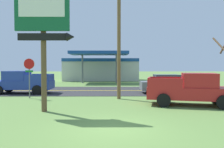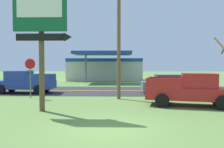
{
  "view_description": "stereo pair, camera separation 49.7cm",
  "coord_description": "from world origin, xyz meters",
  "px_view_note": "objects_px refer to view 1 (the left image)",
  "views": [
    {
      "loc": [
        -0.11,
        -8.29,
        2.39
      ],
      "look_at": [
        0.0,
        8.0,
        1.8
      ],
      "focal_mm": 35.54,
      "sensor_mm": 36.0,
      "label": 1
    },
    {
      "loc": [
        0.39,
        -8.28,
        2.39
      ],
      "look_at": [
        0.0,
        8.0,
        1.8
      ],
      "focal_mm": 35.54,
      "sensor_mm": 36.0,
      "label": 2
    }
  ],
  "objects_px": {
    "gas_station": "(101,69)",
    "pickup_red_parked_on_lawn": "(192,90)",
    "utility_pole": "(119,32)",
    "motel_sign": "(44,25)",
    "car_grey_mid_lane": "(165,84)",
    "pickup_blue_on_road": "(21,82)",
    "stop_sign": "(29,71)"
  },
  "relations": [
    {
      "from": "gas_station",
      "to": "pickup_red_parked_on_lawn",
      "type": "relative_size",
      "value": 2.18
    },
    {
      "from": "utility_pole",
      "to": "gas_station",
      "type": "height_order",
      "value": "utility_pole"
    },
    {
      "from": "motel_sign",
      "to": "car_grey_mid_lane",
      "type": "relative_size",
      "value": 1.56
    },
    {
      "from": "car_grey_mid_lane",
      "to": "pickup_blue_on_road",
      "type": "bearing_deg",
      "value": -180.0
    },
    {
      "from": "stop_sign",
      "to": "pickup_red_parked_on_lawn",
      "type": "xyz_separation_m",
      "value": [
        10.95,
        -3.04,
        -1.06
      ]
    },
    {
      "from": "pickup_red_parked_on_lawn",
      "to": "car_grey_mid_lane",
      "type": "xyz_separation_m",
      "value": [
        -0.16,
        5.96,
        -0.13
      ]
    },
    {
      "from": "utility_pole",
      "to": "pickup_red_parked_on_lawn",
      "type": "height_order",
      "value": "utility_pole"
    },
    {
      "from": "stop_sign",
      "to": "pickup_blue_on_road",
      "type": "relative_size",
      "value": 0.57
    },
    {
      "from": "stop_sign",
      "to": "pickup_red_parked_on_lawn",
      "type": "height_order",
      "value": "stop_sign"
    },
    {
      "from": "utility_pole",
      "to": "car_grey_mid_lane",
      "type": "distance_m",
      "value": 6.65
    },
    {
      "from": "gas_station",
      "to": "pickup_red_parked_on_lawn",
      "type": "height_order",
      "value": "gas_station"
    },
    {
      "from": "motel_sign",
      "to": "gas_station",
      "type": "height_order",
      "value": "motel_sign"
    },
    {
      "from": "stop_sign",
      "to": "car_grey_mid_lane",
      "type": "bearing_deg",
      "value": 15.15
    },
    {
      "from": "motel_sign",
      "to": "pickup_red_parked_on_lawn",
      "type": "bearing_deg",
      "value": 12.63
    },
    {
      "from": "car_grey_mid_lane",
      "to": "pickup_red_parked_on_lawn",
      "type": "bearing_deg",
      "value": -88.45
    },
    {
      "from": "utility_pole",
      "to": "pickup_red_parked_on_lawn",
      "type": "xyz_separation_m",
      "value": [
        4.34,
        -2.7,
        -3.88
      ]
    },
    {
      "from": "pickup_red_parked_on_lawn",
      "to": "gas_station",
      "type": "bearing_deg",
      "value": 105.43
    },
    {
      "from": "stop_sign",
      "to": "gas_station",
      "type": "xyz_separation_m",
      "value": [
        4.44,
        20.55,
        -0.08
      ]
    },
    {
      "from": "stop_sign",
      "to": "pickup_blue_on_road",
      "type": "xyz_separation_m",
      "value": [
        -1.76,
        2.92,
        -1.06
      ]
    },
    {
      "from": "utility_pole",
      "to": "pickup_blue_on_road",
      "type": "bearing_deg",
      "value": 158.72
    },
    {
      "from": "gas_station",
      "to": "pickup_red_parked_on_lawn",
      "type": "bearing_deg",
      "value": -74.57
    },
    {
      "from": "stop_sign",
      "to": "motel_sign",
      "type": "bearing_deg",
      "value": -62.25
    },
    {
      "from": "pickup_red_parked_on_lawn",
      "to": "pickup_blue_on_road",
      "type": "bearing_deg",
      "value": 154.86
    },
    {
      "from": "pickup_red_parked_on_lawn",
      "to": "car_grey_mid_lane",
      "type": "relative_size",
      "value": 1.31
    },
    {
      "from": "stop_sign",
      "to": "pickup_blue_on_road",
      "type": "bearing_deg",
      "value": 121.1
    },
    {
      "from": "stop_sign",
      "to": "gas_station",
      "type": "bearing_deg",
      "value": 77.82
    },
    {
      "from": "pickup_blue_on_road",
      "to": "car_grey_mid_lane",
      "type": "xyz_separation_m",
      "value": [
        12.55,
        0.0,
        -0.13
      ]
    },
    {
      "from": "utility_pole",
      "to": "car_grey_mid_lane",
      "type": "relative_size",
      "value": 2.16
    },
    {
      "from": "pickup_blue_on_road",
      "to": "pickup_red_parked_on_lawn",
      "type": "bearing_deg",
      "value": -25.14
    },
    {
      "from": "motel_sign",
      "to": "car_grey_mid_lane",
      "type": "height_order",
      "value": "motel_sign"
    },
    {
      "from": "gas_station",
      "to": "pickup_blue_on_road",
      "type": "height_order",
      "value": "gas_station"
    },
    {
      "from": "motel_sign",
      "to": "utility_pole",
      "type": "xyz_separation_m",
      "value": [
        4.02,
        4.58,
        0.35
      ]
    }
  ]
}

